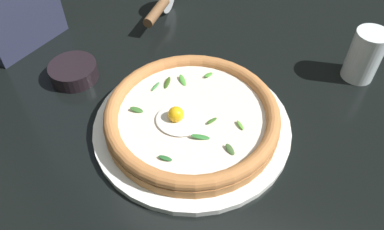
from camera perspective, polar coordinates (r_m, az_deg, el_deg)
ground_plane at (r=0.63m, az=1.95°, el=-6.00°), size 2.40×2.40×0.03m
pizza_plate at (r=0.64m, az=0.00°, el=-1.56°), size 0.33×0.33×0.01m
pizza at (r=0.62m, az=-0.03°, el=-0.14°), size 0.29×0.29×0.05m
side_bowl at (r=0.76m, az=-17.57°, el=6.33°), size 0.09×0.09×0.03m
pizza_cutter at (r=0.87m, az=-4.86°, el=16.09°), size 0.02×0.16×0.08m
drinking_glass at (r=0.78m, az=24.63°, el=7.82°), size 0.06×0.06×0.10m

